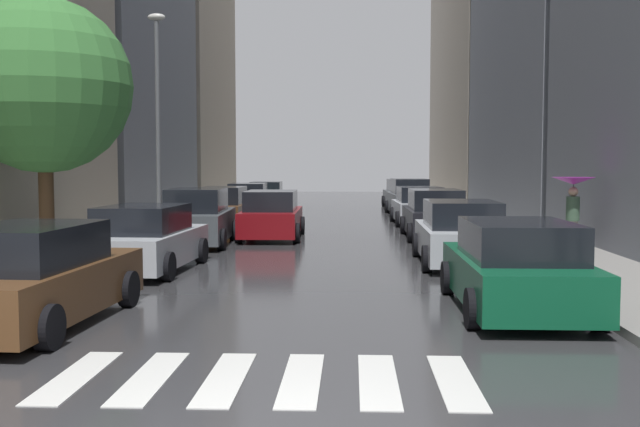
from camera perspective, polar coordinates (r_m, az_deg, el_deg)
The scene contains 24 objects.
ground_plane at distance 30.14m, azimuth 0.51°, elevation -0.96°, with size 28.00×72.00×0.04m, color #333335.
sidewalk_left at distance 31.04m, azimuth -11.57°, elevation -0.72°, with size 3.00×72.00×0.15m, color gray.
sidewalk_right at distance 30.61m, azimuth 12.76°, elevation -0.81°, with size 3.00×72.00×0.15m, color gray.
crosswalk_stripes at distance 8.89m, azimuth -4.41°, elevation -12.67°, with size 4.95×2.20×0.01m.
building_left_mid at distance 38.42m, azimuth -16.43°, elevation 15.30°, with size 6.00×13.77×20.46m, color slate.
building_left_far at distance 52.69m, azimuth -11.14°, elevation 14.81°, with size 6.00×13.42×25.13m, color #9E9384.
building_right_mid at distance 37.77m, azimuth 18.36°, elevation 14.77°, with size 6.00×16.85×19.57m, color slate.
building_right_far at distance 56.84m, azimuth 12.81°, elevation 11.15°, with size 6.00×21.71×19.58m, color #9E9384.
parked_car_left_nearest at distance 12.35m, azimuth -21.40°, elevation -4.68°, with size 2.29×4.74×1.60m.
parked_car_left_second at distance 17.75m, azimuth -13.39°, elevation -2.02°, with size 2.27×4.51×1.56m.
parked_car_left_third at distance 23.14m, azimuth -9.46°, elevation -0.40°, with size 2.22×4.55×1.77m.
parked_car_left_fourth at distance 28.81m, azimuth -7.51°, elevation 0.35°, with size 2.02×4.33×1.64m.
parked_car_left_fifth at distance 34.87m, azimuth -5.59°, elevation 0.96°, with size 2.19×4.24×1.61m.
parked_car_left_sixth at distance 41.15m, azimuth -4.17°, elevation 1.37°, with size 2.18×4.19×1.53m.
parked_car_right_nearest at distance 13.08m, azimuth 15.02°, elevation -4.14°, with size 2.16×4.61×1.56m.
parked_car_right_second at distance 18.73m, azimuth 10.86°, elevation -1.62°, with size 2.17×4.44×1.61m.
parked_car_right_third at distance 25.13m, azimuth 8.90°, elevation -0.15°, with size 2.10×4.51×1.67m.
parked_car_right_fourth at distance 30.85m, azimuth 7.70°, elevation 0.54°, with size 2.28×4.25×1.58m.
parked_car_right_fifth at distance 36.45m, azimuth 6.92°, elevation 1.20°, with size 2.24×4.66×1.79m.
parked_car_right_sixth at distance 42.25m, azimuth 6.44°, elevation 1.49°, with size 2.27×4.12×1.65m.
car_midroad at distance 24.83m, azimuth -3.79°, elevation -0.20°, with size 2.12×4.46×1.63m.
pedestrian_foreground at distance 21.05m, azimuth 19.08°, elevation 1.37°, with size 1.16×1.16×2.02m.
street_tree_left at distance 19.14m, azimuth -20.69°, elevation 9.25°, with size 4.23×4.23×6.38m.
lamp_post_left at distance 25.69m, azimuth -12.50°, elevation 7.97°, with size 0.60×0.28×7.43m.
Camera 1 is at (1.03, -6.01, 2.54)m, focal length 41.17 mm.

